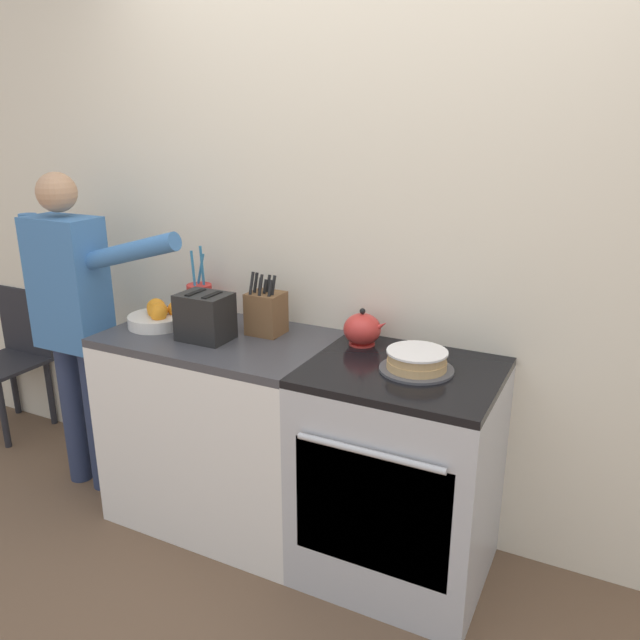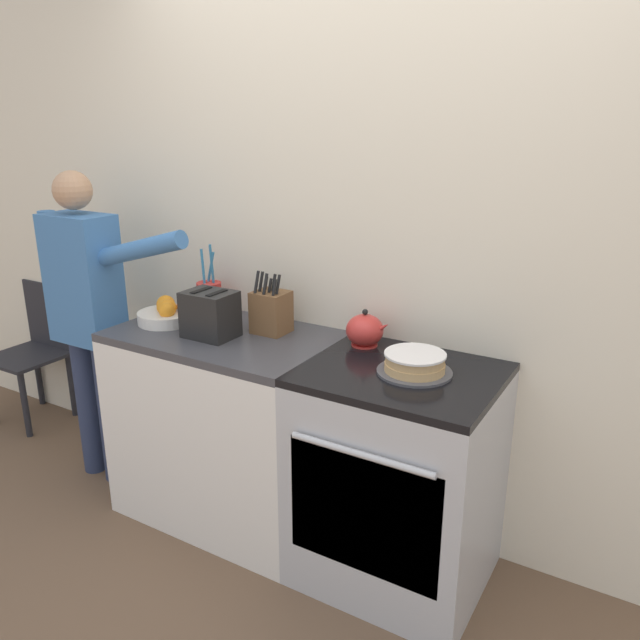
# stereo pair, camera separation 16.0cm
# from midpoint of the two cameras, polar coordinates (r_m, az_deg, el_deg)

# --- Properties ---
(ground_plane) EXTENTS (16.00, 16.00, 0.00)m
(ground_plane) POSITION_cam_midpoint_polar(r_m,az_deg,el_deg) (2.65, 0.44, -23.83)
(ground_plane) COLOR brown
(wall_back) EXTENTS (8.00, 0.04, 2.60)m
(wall_back) POSITION_cam_midpoint_polar(r_m,az_deg,el_deg) (2.58, 7.58, 7.36)
(wall_back) COLOR silver
(wall_back) RESTS_ON ground_plane
(counter_cabinet) EXTENTS (0.96, 0.60, 0.89)m
(counter_cabinet) POSITION_cam_midpoint_polar(r_m,az_deg,el_deg) (2.89, -6.84, -9.51)
(counter_cabinet) COLOR white
(counter_cabinet) RESTS_ON ground_plane
(stove_range) EXTENTS (0.71, 0.64, 0.89)m
(stove_range) POSITION_cam_midpoint_polar(r_m,az_deg,el_deg) (2.52, 8.88, -13.98)
(stove_range) COLOR #B7BABF
(stove_range) RESTS_ON ground_plane
(layer_cake) EXTENTS (0.27, 0.27, 0.08)m
(layer_cake) POSITION_cam_midpoint_polar(r_m,az_deg,el_deg) (2.30, 10.64, -3.99)
(layer_cake) COLOR #4C4C51
(layer_cake) RESTS_ON stove_range
(tea_kettle) EXTENTS (0.19, 0.15, 0.15)m
(tea_kettle) POSITION_cam_midpoint_polar(r_m,az_deg,el_deg) (2.53, 6.00, -0.99)
(tea_kettle) COLOR red
(tea_kettle) RESTS_ON stove_range
(knife_block) EXTENTS (0.14, 0.13, 0.27)m
(knife_block) POSITION_cam_midpoint_polar(r_m,az_deg,el_deg) (2.67, -2.80, 0.78)
(knife_block) COLOR brown
(knife_block) RESTS_ON counter_cabinet
(utensil_crock) EXTENTS (0.12, 0.12, 0.34)m
(utensil_crock) POSITION_cam_midpoint_polar(r_m,az_deg,el_deg) (2.97, -8.56, 2.09)
(utensil_crock) COLOR red
(utensil_crock) RESTS_ON counter_cabinet
(fruit_bowl) EXTENTS (0.25, 0.25, 0.12)m
(fruit_bowl) POSITION_cam_midpoint_polar(r_m,az_deg,el_deg) (2.88, -12.24, 0.61)
(fruit_bowl) COLOR silver
(fruit_bowl) RESTS_ON counter_cabinet
(toaster) EXTENTS (0.23, 0.16, 0.20)m
(toaster) POSITION_cam_midpoint_polar(r_m,az_deg,el_deg) (2.64, -8.32, 0.50)
(toaster) COLOR black
(toaster) RESTS_ON counter_cabinet
(person_baker) EXTENTS (0.90, 0.20, 1.55)m
(person_baker) POSITION_cam_midpoint_polar(r_m,az_deg,el_deg) (3.15, -19.15, 1.30)
(person_baker) COLOR #283351
(person_baker) RESTS_ON ground_plane
(dining_chair) EXTENTS (0.40, 0.40, 0.82)m
(dining_chair) POSITION_cam_midpoint_polar(r_m,az_deg,el_deg) (4.11, -23.33, -1.97)
(dining_chair) COLOR #232328
(dining_chair) RESTS_ON ground_plane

